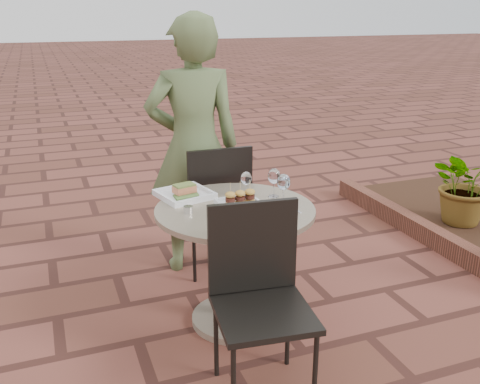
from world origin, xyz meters
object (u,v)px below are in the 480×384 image
object	(u,v)px
plate_tuna	(250,214)
cafe_table	(235,248)
plate_sliders	(240,201)
plate_salmon	(185,193)
chair_far	(216,199)
chair_near	(258,285)
diner	(194,147)

from	to	relation	value
plate_tuna	cafe_table	bearing A→B (deg)	102.23
plate_sliders	plate_salmon	bearing A→B (deg)	132.96
chair_far	chair_near	xyz separation A→B (m)	(-0.19, -1.21, 0.00)
cafe_table	plate_salmon	size ratio (longest dim) A/B	2.59
plate_salmon	chair_far	bearing A→B (deg)	49.93
cafe_table	plate_tuna	size ratio (longest dim) A/B	3.58
cafe_table	plate_sliders	distance (m)	0.28
chair_near	plate_tuna	bearing A→B (deg)	80.32
cafe_table	chair_far	distance (m)	0.66
chair_far	diner	xyz separation A→B (m)	(-0.11, 0.15, 0.34)
diner	plate_salmon	size ratio (longest dim) A/B	5.11
chair_near	chair_far	bearing A→B (deg)	87.90
plate_sliders	plate_tuna	bearing A→B (deg)	-90.60
cafe_table	diner	bearing A→B (deg)	90.47
plate_tuna	diner	bearing A→B (deg)	92.35
diner	plate_sliders	size ratio (longest dim) A/B	7.24
chair_far	plate_salmon	world-z (taller)	chair_far
plate_salmon	diner	bearing A→B (deg)	68.22
cafe_table	plate_sliders	xyz separation A→B (m)	(0.03, 0.01, 0.28)
chair_far	plate_salmon	distance (m)	0.53
plate_salmon	plate_sliders	size ratio (longest dim) A/B	1.42
chair_far	plate_tuna	xyz separation A→B (m)	(-0.07, -0.80, 0.19)
chair_far	plate_tuna	bearing A→B (deg)	86.21
diner	chair_near	bearing A→B (deg)	94.05
plate_salmon	plate_tuna	size ratio (longest dim) A/B	1.38
cafe_table	plate_salmon	xyz separation A→B (m)	(-0.22, 0.28, 0.27)
chair_near	diner	xyz separation A→B (m)	(0.08, 1.36, 0.34)
chair_near	plate_sliders	bearing A→B (deg)	84.61
chair_far	chair_near	distance (m)	1.22
cafe_table	chair_far	world-z (taller)	chair_far
plate_sliders	plate_tuna	world-z (taller)	plate_sliders
plate_salmon	plate_sliders	distance (m)	0.37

